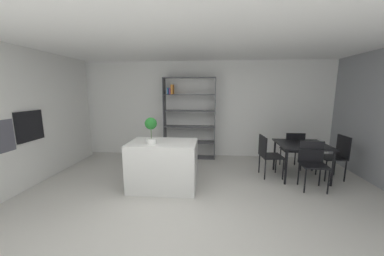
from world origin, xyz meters
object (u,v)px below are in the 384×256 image
(built_in_oven, at_px, (30,126))
(dining_chair_window_side, at_px, (337,154))
(dining_chair_near, at_px, (312,160))
(kitchen_island, at_px, (163,165))
(dining_table, at_px, (302,147))
(dining_chair_island_side, at_px, (267,152))
(dining_chair_far, at_px, (293,147))
(potted_plant_on_island, at_px, (151,128))
(open_bookshelf, at_px, (188,117))

(built_in_oven, relative_size, dining_chair_window_side, 0.64)
(dining_chair_near, bearing_deg, kitchen_island, -171.88)
(dining_table, height_order, dining_chair_window_side, dining_chair_window_side)
(built_in_oven, distance_m, dining_chair_window_side, 6.17)
(kitchen_island, relative_size, dining_table, 1.26)
(dining_chair_near, bearing_deg, dining_chair_island_side, 149.02)
(built_in_oven, distance_m, dining_chair_far, 5.56)
(kitchen_island, relative_size, dining_chair_window_side, 1.35)
(dining_chair_window_side, bearing_deg, potted_plant_on_island, -79.46)
(dining_chair_far, bearing_deg, kitchen_island, 23.37)
(kitchen_island, height_order, potted_plant_on_island, potted_plant_on_island)
(potted_plant_on_island, xyz_separation_m, open_bookshelf, (0.45, 2.05, -0.05))
(kitchen_island, distance_m, dining_chair_far, 3.07)
(built_in_oven, relative_size, dining_chair_island_side, 0.67)
(dining_chair_far, bearing_deg, open_bookshelf, -15.09)
(dining_table, height_order, dining_chair_island_side, dining_chair_island_side)
(dining_chair_island_side, distance_m, dining_chair_near, 0.86)
(open_bookshelf, height_order, dining_table, open_bookshelf)
(dining_chair_far, xyz_separation_m, dining_chair_near, (0.00, -0.97, 0.02))
(open_bookshelf, xyz_separation_m, dining_chair_window_side, (3.26, -1.15, -0.60))
(dining_chair_far, bearing_deg, built_in_oven, 13.84)
(dining_table, relative_size, dining_chair_window_side, 1.07)
(built_in_oven, bearing_deg, kitchen_island, 2.57)
(built_in_oven, relative_size, open_bookshelf, 0.27)
(kitchen_island, relative_size, dining_chair_island_side, 1.40)
(dining_chair_window_side, bearing_deg, open_bookshelf, -112.54)
(built_in_oven, height_order, dining_chair_far, built_in_oven)
(dining_chair_window_side, bearing_deg, dining_table, -92.65)
(built_in_oven, xyz_separation_m, dining_chair_window_side, (6.07, 0.87, -0.64))
(built_in_oven, bearing_deg, dining_chair_window_side, 8.14)
(dining_chair_island_side, relative_size, dining_chair_far, 1.00)
(built_in_oven, xyz_separation_m, dining_chair_far, (5.36, 1.35, -0.66))
(open_bookshelf, relative_size, dining_chair_window_side, 2.36)
(dining_chair_island_side, height_order, dining_chair_window_side, dining_chair_window_side)
(kitchen_island, height_order, dining_chair_window_side, dining_chair_window_side)
(potted_plant_on_island, distance_m, dining_table, 3.16)
(kitchen_island, bearing_deg, dining_chair_window_side, 12.06)
(kitchen_island, distance_m, dining_table, 2.92)
(potted_plant_on_island, height_order, open_bookshelf, open_bookshelf)
(dining_chair_far, height_order, dining_chair_near, same)
(dining_chair_far, bearing_deg, dining_chair_island_side, 34.38)
(kitchen_island, height_order, dining_table, kitchen_island)
(dining_table, xyz_separation_m, dining_chair_window_side, (0.72, 0.01, -0.12))
(kitchen_island, bearing_deg, dining_chair_far, 23.64)
(kitchen_island, bearing_deg, dining_chair_island_side, 19.38)
(dining_table, bearing_deg, dining_chair_island_side, -179.27)
(potted_plant_on_island, bearing_deg, dining_chair_window_side, 13.63)
(dining_table, relative_size, dining_chair_island_side, 1.11)
(dining_table, relative_size, dining_chair_near, 1.11)
(dining_table, bearing_deg, dining_chair_window_side, 0.44)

